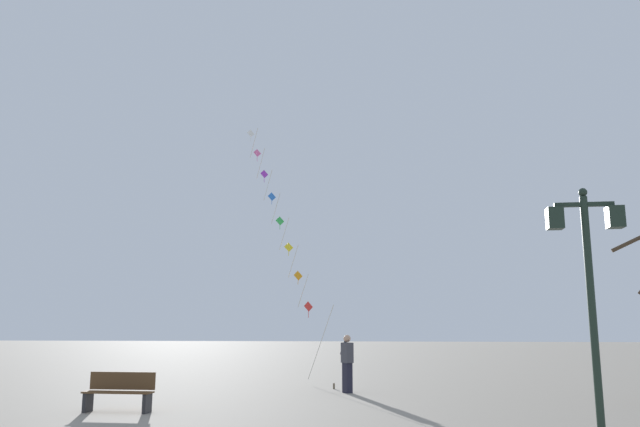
{
  "coord_description": "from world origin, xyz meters",
  "views": [
    {
      "loc": [
        -0.34,
        -2.76,
        1.86
      ],
      "look_at": [
        -2.84,
        15.58,
        5.32
      ],
      "focal_mm": 35.0,
      "sensor_mm": 36.0,
      "label": 1
    }
  ],
  "objects_px": {
    "twin_lantern_lamp_post": "(588,261)",
    "kite_flyer": "(347,362)",
    "kite_train": "(282,228)",
    "park_bench": "(119,392)"
  },
  "relations": [
    {
      "from": "twin_lantern_lamp_post",
      "to": "kite_train",
      "type": "distance_m",
      "value": 14.73
    },
    {
      "from": "kite_train",
      "to": "kite_flyer",
      "type": "height_order",
      "value": "kite_train"
    },
    {
      "from": "kite_train",
      "to": "kite_flyer",
      "type": "xyz_separation_m",
      "value": [
        2.97,
        -4.57,
        -4.93
      ]
    },
    {
      "from": "twin_lantern_lamp_post",
      "to": "park_bench",
      "type": "bearing_deg",
      "value": 166.87
    },
    {
      "from": "kite_train",
      "to": "park_bench",
      "type": "height_order",
      "value": "kite_train"
    },
    {
      "from": "twin_lantern_lamp_post",
      "to": "park_bench",
      "type": "height_order",
      "value": "twin_lantern_lamp_post"
    },
    {
      "from": "kite_flyer",
      "to": "park_bench",
      "type": "height_order",
      "value": "kite_flyer"
    },
    {
      "from": "twin_lantern_lamp_post",
      "to": "kite_flyer",
      "type": "height_order",
      "value": "twin_lantern_lamp_post"
    },
    {
      "from": "kite_flyer",
      "to": "park_bench",
      "type": "bearing_deg",
      "value": 103.48
    },
    {
      "from": "kite_train",
      "to": "park_bench",
      "type": "distance_m",
      "value": 11.25
    }
  ]
}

